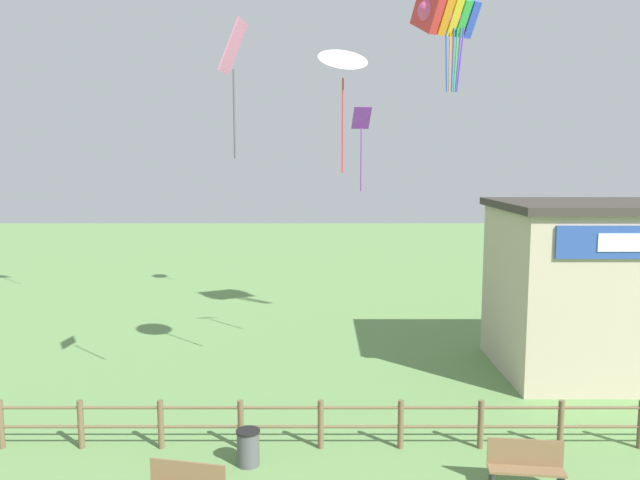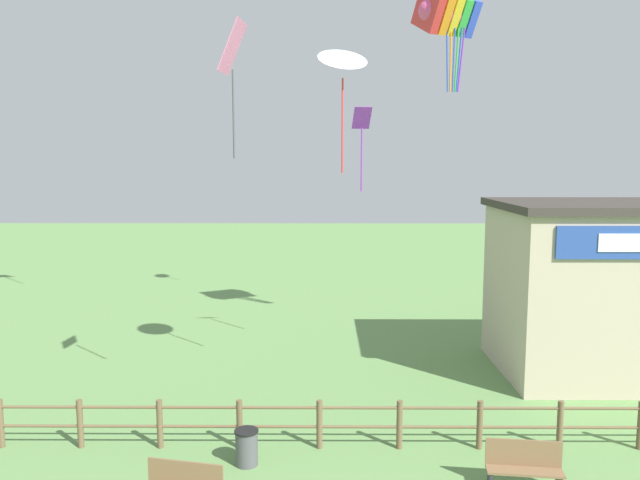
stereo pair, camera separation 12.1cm
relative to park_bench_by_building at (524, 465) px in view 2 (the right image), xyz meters
The scene contains 7 objects.
wooden_fence 4.53m from the park_bench_by_building, 156.56° to the left, with size 18.64×0.14×1.15m.
park_bench_by_building is the anchor object (origin of this frame).
trash_bin 5.83m from the park_bench_by_building, behind, with size 0.53×0.53×0.79m.
kite_rainbow_parafoil 14.90m from the park_bench_by_building, 89.50° to the left, with size 2.67×2.44×3.45m.
kite_pink_diamond 11.07m from the park_bench_by_building, 151.92° to the left, with size 0.63×0.99×3.23m.
kite_purple_streamer 10.95m from the park_bench_by_building, 109.86° to the left, with size 0.63×0.55×2.63m.
kite_white_delta 10.78m from the park_bench_by_building, 124.69° to the left, with size 1.60×1.49×3.45m.
Camera 2 is at (0.10, -6.63, 6.61)m, focal length 35.00 mm.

